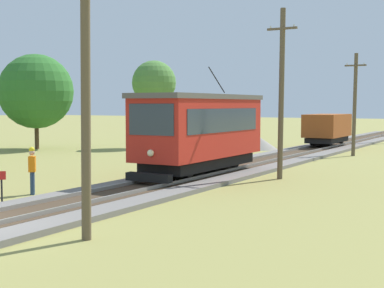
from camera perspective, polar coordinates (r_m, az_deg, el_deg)
The scene contains 10 objects.
red_tram at distance 25.61m, azimuth 0.85°, elevation 1.41°, with size 2.60×8.54×4.79m.
freight_car at distance 44.25m, azimuth 13.52°, elevation 1.56°, with size 2.40×5.20×2.31m.
utility_pole_foreground at distance 14.06m, azimuth -10.70°, elevation 4.61°, with size 1.40×0.32×6.84m.
utility_pole_near_tram at distance 25.70m, azimuth 9.03°, elevation 5.23°, with size 1.40×0.44×7.66m.
utility_pole_mid at distance 38.51m, azimuth 16.13°, elevation 3.99°, with size 1.40×0.59×6.72m.
trackside_signal_marker at distance 19.51m, azimuth -18.69°, elevation -4.12°, with size 0.21×0.21×1.18m.
gravel_pile at distance 42.67m, azimuth 6.64°, elevation 0.16°, with size 3.08×3.08×1.03m, color gray.
track_worker at distance 21.81m, azimuth -15.86°, elevation -2.38°, with size 0.43×0.45×1.78m.
tree_right_near at distance 44.17m, azimuth -15.50°, elevation 5.15°, with size 5.61×5.61×7.16m.
tree_right_far at distance 44.42m, azimuth -3.87°, elevation 6.17°, with size 3.46×3.46×6.81m.
Camera 1 is at (12.39, -9.77, 3.35)m, focal length 52.74 mm.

